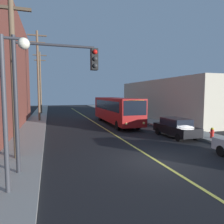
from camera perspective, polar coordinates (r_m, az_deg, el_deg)
ground_plane at (r=11.71m, az=12.50°, el=-13.26°), size 120.00×120.00×0.00m
sidewalk_left at (r=20.04m, az=-21.81°, el=-5.64°), size 2.50×90.00×0.15m
sidewalk_right at (r=23.72m, az=15.81°, el=-3.86°), size 2.50×90.00×0.15m
lane_stripe_center at (r=25.52m, az=-4.40°, el=-3.23°), size 0.16×60.00×0.01m
building_right_warehouse at (r=33.42m, az=19.77°, el=3.29°), size 12.00×21.70×5.65m
city_bus at (r=24.90m, az=1.06°, el=0.78°), size 2.65×12.17×3.20m
parked_car_black at (r=18.16m, az=17.42°, el=-4.12°), size 1.89×4.44×1.62m
utility_pole_near at (r=12.31m, az=-25.95°, el=12.56°), size 2.40×0.28×9.46m
utility_pole_mid at (r=29.13m, az=-19.96°, el=10.42°), size 2.40×0.28×11.75m
utility_pole_far at (r=40.12m, az=-19.39°, el=8.44°), size 2.40×0.28×11.18m
traffic_signal_left_corner at (r=9.73m, az=-16.43°, el=8.68°), size 3.75×0.48×6.00m
street_lamp_left at (r=7.93m, az=-26.47°, el=5.18°), size 0.98×0.40×5.50m
fire_hydrant at (r=18.24m, az=26.20°, el=-5.19°), size 0.44×0.26×0.84m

